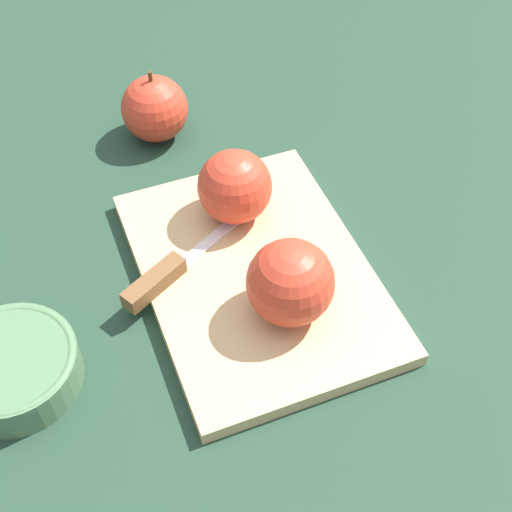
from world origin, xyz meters
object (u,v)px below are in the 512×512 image
apple_half_right (235,187)px  apple_whole (155,109)px  knife (162,277)px  bowl (12,367)px  apple_half_left (291,282)px

apple_half_right → apple_whole: size_ratio=0.85×
knife → bowl: bearing=169.1°
apple_half_left → bowl: apple_half_left is taller
apple_half_right → bowl: size_ratio=0.65×
apple_half_right → knife: apple_half_right is taller
apple_half_left → knife: size_ratio=0.52×
apple_whole → bowl: apple_whole is taller
knife → bowl: 0.16m
knife → apple_half_right: bearing=3.4°
apple_half_right → knife: (-0.06, 0.10, -0.03)m
apple_half_left → bowl: (0.04, 0.26, -0.04)m
apple_half_right → apple_whole: apple_half_right is taller
apple_half_left → apple_whole: size_ratio=0.90×
apple_half_right → knife: bearing=-43.8°
apple_half_left → knife: apple_half_left is taller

